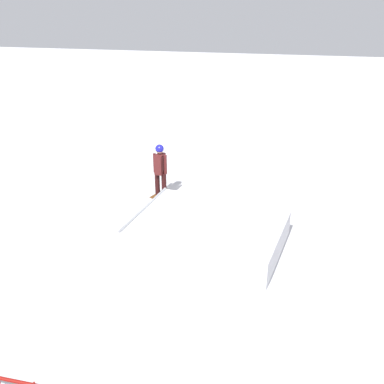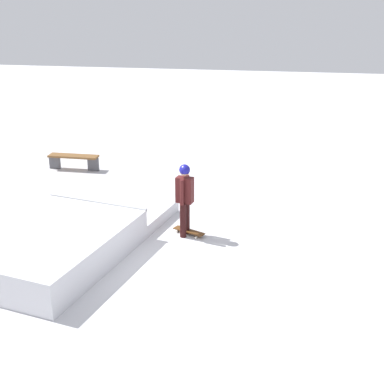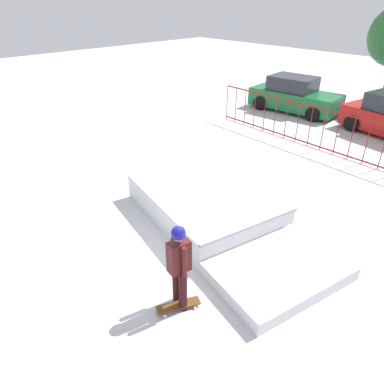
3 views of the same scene
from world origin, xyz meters
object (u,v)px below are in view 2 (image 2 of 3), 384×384
skater (185,195)px  skateboard (189,231)px  park_bench (74,159)px  skate_ramp (66,240)px

skater → skateboard: size_ratio=2.13×
park_bench → skate_ramp: bearing=-159.5°
skate_ramp → skater: (1.36, -2.36, 0.69)m
skate_ramp → park_bench: (5.58, 2.08, 0.04)m
skater → park_bench: skater is taller
skate_ramp → skateboard: bearing=-48.0°
skater → park_bench: (4.22, 4.44, -0.65)m
skateboard → park_bench: bearing=-17.6°
skater → skateboard: bearing=-138.7°
skate_ramp → skater: size_ratio=3.37×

